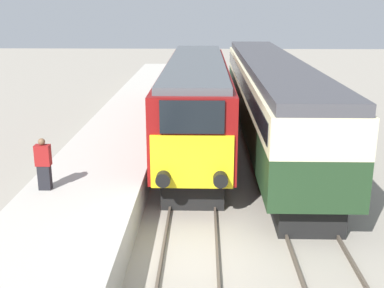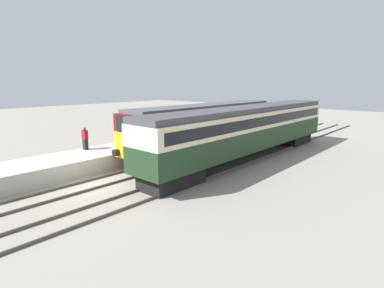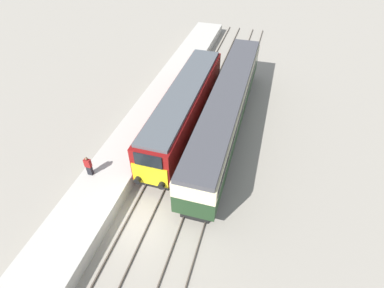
# 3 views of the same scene
# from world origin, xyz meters

# --- Properties ---
(ground_plane) EXTENTS (120.00, 120.00, 0.00)m
(ground_plane) POSITION_xyz_m (0.00, 0.00, 0.00)
(ground_plane) COLOR gray
(platform_left) EXTENTS (3.50, 50.00, 1.05)m
(platform_left) POSITION_xyz_m (-3.30, 8.00, 0.52)
(platform_left) COLOR #B7B2A8
(platform_left) RESTS_ON ground_plane
(rails_near_track) EXTENTS (1.51, 60.00, 0.14)m
(rails_near_track) POSITION_xyz_m (0.00, 5.00, 0.07)
(rails_near_track) COLOR #4C4238
(rails_near_track) RESTS_ON ground_plane
(rails_far_track) EXTENTS (1.50, 60.00, 0.14)m
(rails_far_track) POSITION_xyz_m (3.40, 5.00, 0.07)
(rails_far_track) COLOR #4C4238
(rails_far_track) RESTS_ON ground_plane
(locomotive) EXTENTS (2.70, 15.75, 3.98)m
(locomotive) POSITION_xyz_m (0.00, 10.05, 2.24)
(locomotive) COLOR black
(locomotive) RESTS_ON ground_plane
(passenger_carriage) EXTENTS (2.75, 20.51, 3.94)m
(passenger_carriage) POSITION_xyz_m (3.40, 10.93, 2.41)
(passenger_carriage) COLOR black
(passenger_carriage) RESTS_ON ground_plane
(person_on_platform) EXTENTS (0.44, 0.26, 1.57)m
(person_on_platform) POSITION_xyz_m (-4.34, 2.04, 1.82)
(person_on_platform) COLOR black
(person_on_platform) RESTS_ON platform_left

